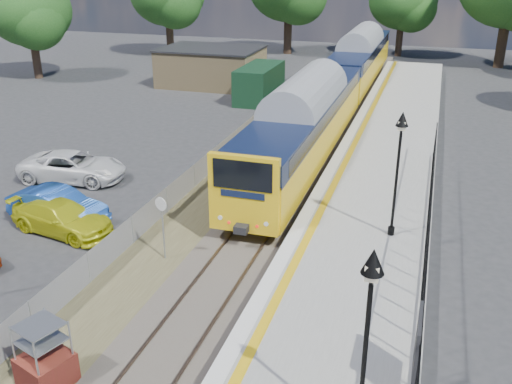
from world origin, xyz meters
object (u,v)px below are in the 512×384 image
at_px(victorian_lamp_south, 369,305).
at_px(car_blue, 58,206).
at_px(brick_plinth, 44,356).
at_px(speed_sign, 162,219).
at_px(car_yellow, 62,217).
at_px(victorian_lamp_north, 400,146).
at_px(train, 339,82).
at_px(car_white, 73,167).

height_order(victorian_lamp_south, car_blue, victorian_lamp_south).
distance_m(victorian_lamp_south, brick_plinth, 8.70).
height_order(brick_plinth, speed_sign, speed_sign).
height_order(brick_plinth, car_yellow, brick_plinth).
bearing_deg(car_blue, brick_plinth, -139.76).
distance_m(victorian_lamp_south, car_blue, 16.67).
relative_size(victorian_lamp_south, victorian_lamp_north, 1.00).
bearing_deg(victorian_lamp_north, speed_sign, -160.46).
relative_size(victorian_lamp_north, speed_sign, 1.83).
xyz_separation_m(train, car_yellow, (-7.41, -21.20, -1.69)).
relative_size(train, brick_plinth, 21.53).
relative_size(speed_sign, car_yellow, 0.56).
distance_m(car_blue, car_yellow, 1.08).
bearing_deg(car_yellow, car_blue, 53.72).
relative_size(train, car_white, 7.94).
xyz_separation_m(victorian_lamp_north, car_yellow, (-12.71, -1.91, -3.65)).
relative_size(train, car_blue, 9.44).
height_order(victorian_lamp_south, car_white, victorian_lamp_south).
height_order(train, car_white, train).
bearing_deg(car_white, victorian_lamp_north, -109.05).
distance_m(speed_sign, car_yellow, 5.09).
bearing_deg(train, victorian_lamp_north, -74.64).
distance_m(victorian_lamp_north, car_blue, 13.97).
bearing_deg(speed_sign, car_yellow, -174.17).
bearing_deg(speed_sign, car_blue, 179.59).
distance_m(brick_plinth, car_blue, 10.21).
relative_size(victorian_lamp_south, car_yellow, 1.03).
height_order(victorian_lamp_south, speed_sign, victorian_lamp_south).
xyz_separation_m(victorian_lamp_south, victorian_lamp_north, (-0.20, 10.00, 0.00)).
xyz_separation_m(brick_plinth, car_white, (-7.80, 12.79, -0.20)).
bearing_deg(car_blue, victorian_lamp_south, -116.38).
relative_size(victorian_lamp_north, car_white, 0.89).
bearing_deg(car_blue, car_white, 33.29).
xyz_separation_m(brick_plinth, car_blue, (-5.65, 8.50, -0.20)).
height_order(train, brick_plinth, train).
bearing_deg(victorian_lamp_south, victorian_lamp_north, 91.15).
distance_m(train, car_blue, 22.05).
bearing_deg(car_white, car_blue, -160.96).
relative_size(brick_plinth, car_blue, 0.44).
xyz_separation_m(car_yellow, car_white, (-2.89, 5.06, 0.07)).
distance_m(brick_plinth, car_yellow, 9.16).
distance_m(train, speed_sign, 22.21).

